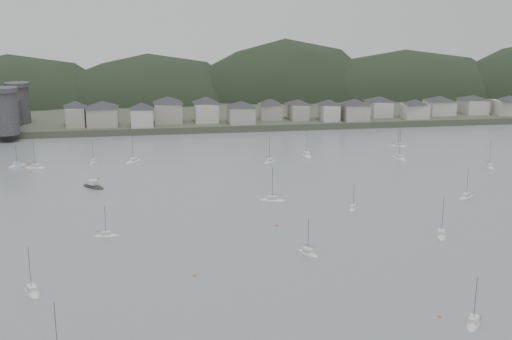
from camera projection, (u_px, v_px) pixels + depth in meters
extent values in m
plane|color=slate|center=(316.00, 287.00, 130.38)|extent=(900.00, 900.00, 0.00)
cube|color=#383D2D|center=(200.00, 95.00, 412.46)|extent=(900.00, 250.00, 3.00)
ellipsoid|color=black|center=(14.00, 124.00, 375.68)|extent=(138.98, 92.48, 81.13)
ellipsoid|color=black|center=(150.00, 120.00, 388.94)|extent=(132.08, 90.41, 79.74)
ellipsoid|color=black|center=(284.00, 120.00, 402.76)|extent=(133.88, 88.37, 101.41)
ellipsoid|color=black|center=(402.00, 115.00, 409.27)|extent=(165.81, 81.78, 82.55)
cylinder|color=#333336|center=(6.00, 113.00, 271.88)|extent=(10.00, 10.00, 18.00)
cylinder|color=#333336|center=(19.00, 105.00, 298.81)|extent=(10.00, 10.00, 17.00)
cube|color=#333336|center=(13.00, 115.00, 286.01)|extent=(3.50, 30.00, 12.00)
cube|color=#A5A197|center=(77.00, 117.00, 292.56)|extent=(8.34, 12.91, 8.59)
pyramid|color=#2C2C32|center=(76.00, 104.00, 291.16)|extent=(15.78, 15.78, 3.01)
cube|color=#A5A197|center=(103.00, 117.00, 293.83)|extent=(13.68, 13.35, 8.36)
pyramid|color=#2C2C32|center=(102.00, 104.00, 292.46)|extent=(20.07, 20.07, 2.93)
cube|color=#BAB8AE|center=(142.00, 118.00, 291.58)|extent=(9.78, 10.20, 8.08)
pyramid|color=#2C2C32|center=(142.00, 106.00, 290.27)|extent=(14.83, 14.83, 2.83)
cube|color=#A5A197|center=(168.00, 113.00, 302.59)|extent=(12.59, 13.33, 9.09)
pyramid|color=#2C2C32|center=(168.00, 100.00, 301.10)|extent=(19.24, 19.24, 3.18)
cube|color=#BAB8AE|center=(206.00, 112.00, 303.94)|extent=(10.74, 12.17, 8.87)
pyramid|color=#2C2C32|center=(206.00, 100.00, 302.49)|extent=(17.01, 17.01, 3.10)
cube|color=#A5A197|center=(241.00, 115.00, 300.27)|extent=(11.63, 12.09, 7.69)
pyramid|color=#2C2C32|center=(241.00, 104.00, 299.01)|extent=(17.61, 17.61, 2.69)
cube|color=#A5A197|center=(270.00, 112.00, 311.01)|extent=(10.37, 9.35, 7.44)
pyramid|color=#2C2C32|center=(270.00, 101.00, 309.80)|extent=(14.65, 14.65, 2.60)
cube|color=#A5A197|center=(298.00, 112.00, 310.85)|extent=(8.24, 12.20, 7.22)
pyramid|color=#2C2C32|center=(298.00, 102.00, 309.68)|extent=(15.17, 15.17, 2.53)
cube|color=#BAB8AE|center=(329.00, 113.00, 308.00)|extent=(8.06, 10.91, 7.46)
pyramid|color=#2C2C32|center=(329.00, 102.00, 306.78)|extent=(14.08, 14.08, 2.61)
cube|color=#A5A197|center=(355.00, 112.00, 308.49)|extent=(11.73, 11.78, 7.66)
pyramid|color=#2C2C32|center=(355.00, 101.00, 307.24)|extent=(17.46, 17.46, 2.68)
cube|color=#BAB8AE|center=(379.00, 109.00, 320.46)|extent=(10.19, 13.02, 7.33)
pyramid|color=#2C2C32|center=(380.00, 99.00, 319.26)|extent=(17.23, 17.23, 2.57)
cube|color=#BAB8AE|center=(415.00, 111.00, 314.40)|extent=(11.70, 9.81, 6.88)
pyramid|color=#2C2C32|center=(415.00, 102.00, 313.28)|extent=(15.97, 15.97, 2.41)
cube|color=#BAB8AE|center=(439.00, 108.00, 325.52)|extent=(12.83, 12.48, 7.00)
pyramid|color=#2C2C32|center=(440.00, 98.00, 324.38)|extent=(18.79, 18.79, 2.45)
cube|color=#BAB8AE|center=(473.00, 107.00, 328.91)|extent=(11.07, 13.50, 6.97)
pyramid|color=#2C2C32|center=(473.00, 97.00, 327.77)|extent=(18.25, 18.25, 2.44)
cube|color=#BAB8AE|center=(508.00, 108.00, 323.91)|extent=(13.75, 9.12, 7.34)
pyramid|color=#2C2C32|center=(509.00, 98.00, 322.71)|extent=(16.97, 16.97, 2.57)
ellipsoid|color=silver|center=(489.00, 167.00, 229.16)|extent=(3.47, 7.87, 1.52)
cube|color=silver|center=(489.00, 164.00, 228.90)|extent=(2.03, 2.87, 0.70)
cylinder|color=#3F3F42|center=(490.00, 154.00, 227.97)|extent=(0.12, 0.12, 9.51)
cylinder|color=#3F3F42|center=(487.00, 162.00, 230.04)|extent=(0.58, 3.40, 0.10)
ellipsoid|color=silver|center=(441.00, 236.00, 159.80)|extent=(5.43, 8.22, 1.57)
cube|color=silver|center=(441.00, 232.00, 159.53)|extent=(2.68, 3.21, 0.70)
cylinder|color=#3F3F42|center=(443.00, 216.00, 158.57)|extent=(0.12, 0.12, 9.83)
cylinder|color=#3F3F42|center=(446.00, 231.00, 158.24)|extent=(1.50, 3.29, 0.10)
ellipsoid|color=silver|center=(106.00, 236.00, 159.46)|extent=(6.29, 2.39, 1.23)
cube|color=silver|center=(106.00, 233.00, 159.24)|extent=(2.25, 1.50, 0.70)
cylinder|color=#3F3F42|center=(105.00, 221.00, 158.49)|extent=(0.12, 0.12, 7.72)
cylinder|color=#3F3F42|center=(101.00, 231.00, 158.86)|extent=(2.78, 0.29, 0.10)
ellipsoid|color=silver|center=(398.00, 146.00, 264.60)|extent=(6.73, 4.97, 1.31)
cube|color=silver|center=(398.00, 144.00, 264.37)|extent=(2.69, 2.36, 0.70)
cylinder|color=#3F3F42|center=(399.00, 136.00, 263.58)|extent=(0.12, 0.12, 8.16)
cylinder|color=#3F3F42|center=(396.00, 143.00, 263.53)|extent=(2.63, 1.50, 0.10)
cylinder|color=#3F3F42|center=(56.00, 330.00, 102.45)|extent=(0.12, 0.12, 9.63)
ellipsoid|color=silver|center=(272.00, 201.00, 189.05)|extent=(8.32, 5.00, 1.58)
cube|color=silver|center=(272.00, 197.00, 188.78)|extent=(3.19, 2.56, 0.70)
cylinder|color=#3F3F42|center=(272.00, 184.00, 187.82)|extent=(0.12, 0.12, 9.90)
cylinder|color=#3F3F42|center=(277.00, 195.00, 189.31)|extent=(3.40, 1.27, 0.10)
ellipsoid|color=silver|center=(133.00, 162.00, 237.39)|extent=(7.23, 8.11, 1.65)
cube|color=silver|center=(133.00, 159.00, 237.12)|extent=(3.23, 3.40, 0.70)
cylinder|color=#3F3F42|center=(133.00, 148.00, 236.11)|extent=(0.12, 0.12, 10.33)
cylinder|color=#3F3F42|center=(131.00, 157.00, 237.95)|extent=(2.40, 2.97, 0.10)
ellipsoid|color=silver|center=(94.00, 162.00, 236.81)|extent=(3.61, 6.49, 1.24)
cube|color=silver|center=(93.00, 160.00, 236.59)|extent=(1.91, 2.46, 0.70)
cylinder|color=#3F3F42|center=(93.00, 152.00, 235.84)|extent=(0.12, 0.12, 7.74)
cylinder|color=#3F3F42|center=(93.00, 158.00, 237.43)|extent=(0.87, 2.70, 0.10)
ellipsoid|color=silver|center=(353.00, 209.00, 181.15)|extent=(4.70, 5.93, 1.17)
cube|color=silver|center=(353.00, 206.00, 180.94)|extent=(2.18, 2.41, 0.70)
cylinder|color=#3F3F42|center=(354.00, 196.00, 180.24)|extent=(0.12, 0.12, 7.29)
cylinder|color=#3F3F42|center=(356.00, 205.00, 180.05)|extent=(1.49, 2.27, 0.10)
ellipsoid|color=silver|center=(308.00, 254.00, 147.95)|extent=(4.99, 6.85, 1.33)
cube|color=silver|center=(308.00, 250.00, 147.72)|extent=(2.38, 2.73, 0.70)
cylinder|color=#3F3F42|center=(308.00, 236.00, 146.91)|extent=(0.12, 0.12, 8.29)
cylinder|color=#3F3F42|center=(309.00, 246.00, 148.68)|extent=(1.49, 2.68, 0.10)
ellipsoid|color=silver|center=(270.00, 162.00, 236.97)|extent=(6.59, 7.35, 1.50)
cube|color=silver|center=(270.00, 159.00, 236.72)|extent=(2.94, 3.08, 0.70)
cylinder|color=#3F3F42|center=(270.00, 149.00, 235.80)|extent=(0.12, 0.12, 9.38)
cylinder|color=#3F3F42|center=(267.00, 157.00, 237.46)|extent=(2.20, 2.69, 0.10)
ellipsoid|color=silver|center=(399.00, 159.00, 242.12)|extent=(4.68, 9.43, 1.81)
cube|color=silver|center=(399.00, 156.00, 241.83)|extent=(2.59, 3.50, 0.70)
cylinder|color=#3F3F42|center=(400.00, 144.00, 240.72)|extent=(0.12, 0.12, 11.29)
cylinder|color=#3F3F42|center=(400.00, 155.00, 240.12)|extent=(0.93, 4.00, 0.10)
ellipsoid|color=silver|center=(473.00, 324.00, 114.95)|extent=(5.99, 7.07, 1.42)
cube|color=silver|center=(474.00, 319.00, 114.70)|extent=(2.72, 2.92, 0.70)
cylinder|color=#3F3F42|center=(475.00, 300.00, 113.84)|extent=(0.12, 0.12, 8.86)
cylinder|color=#3F3F42|center=(481.00, 318.00, 113.70)|extent=(1.95, 2.64, 0.10)
ellipsoid|color=silver|center=(466.00, 198.00, 192.20)|extent=(7.21, 5.74, 1.42)
cube|color=silver|center=(466.00, 194.00, 191.95)|extent=(2.94, 2.65, 0.70)
cylinder|color=#3F3F42|center=(467.00, 183.00, 191.09)|extent=(0.12, 0.12, 8.88)
cylinder|color=#3F3F42|center=(471.00, 193.00, 191.33)|extent=(2.75, 1.80, 0.10)
ellipsoid|color=silver|center=(307.00, 156.00, 247.17)|extent=(3.14, 9.45, 1.88)
cube|color=silver|center=(307.00, 153.00, 246.88)|extent=(2.12, 3.32, 0.70)
cylinder|color=#3F3F42|center=(307.00, 140.00, 245.72)|extent=(0.12, 0.12, 11.77)
cylinder|color=#3F3F42|center=(306.00, 150.00, 248.36)|extent=(0.16, 4.24, 0.10)
ellipsoid|color=silver|center=(35.00, 168.00, 227.91)|extent=(8.27, 4.69, 1.58)
cube|color=silver|center=(35.00, 165.00, 227.64)|extent=(3.14, 2.46, 0.70)
cylinder|color=#3F3F42|center=(34.00, 154.00, 226.68)|extent=(0.12, 0.12, 9.85)
cylinder|color=#3F3F42|center=(31.00, 164.00, 226.90)|extent=(3.42, 1.12, 0.10)
ellipsoid|color=silver|center=(17.00, 166.00, 231.05)|extent=(6.72, 6.92, 1.46)
cube|color=silver|center=(17.00, 163.00, 230.80)|extent=(2.93, 2.97, 0.70)
cylinder|color=#3F3F42|center=(16.00, 153.00, 229.91)|extent=(0.12, 0.12, 9.14)
cylinder|color=#3F3F42|center=(19.00, 162.00, 229.89)|extent=(2.33, 2.46, 0.10)
ellipsoid|color=silver|center=(32.00, 292.00, 127.80)|extent=(5.21, 7.97, 1.53)
cube|color=silver|center=(32.00, 287.00, 127.55)|extent=(2.58, 3.11, 0.70)
cylinder|color=#3F3F42|center=(30.00, 269.00, 126.62)|extent=(0.12, 0.12, 9.53)
cylinder|color=#3F3F42|center=(27.00, 288.00, 126.12)|extent=(1.42, 3.20, 0.10)
ellipsoid|color=black|center=(93.00, 187.00, 203.52)|extent=(8.49, 8.66, 1.96)
cube|color=silver|center=(93.00, 182.00, 203.12)|extent=(3.66, 3.66, 1.40)
cylinder|color=#3F3F42|center=(93.00, 179.00, 202.91)|extent=(0.10, 0.10, 1.20)
sphere|color=#B1793B|center=(277.00, 225.00, 167.45)|extent=(0.70, 0.70, 0.70)
sphere|color=#B1793B|center=(31.00, 172.00, 222.16)|extent=(0.70, 0.70, 0.70)
sphere|color=#B1793B|center=(440.00, 316.00, 117.78)|extent=(0.70, 0.70, 0.70)
sphere|color=#B1793B|center=(195.00, 275.00, 135.90)|extent=(0.70, 0.70, 0.70)
sphere|color=#B1793B|center=(99.00, 178.00, 213.93)|extent=(0.70, 0.70, 0.70)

